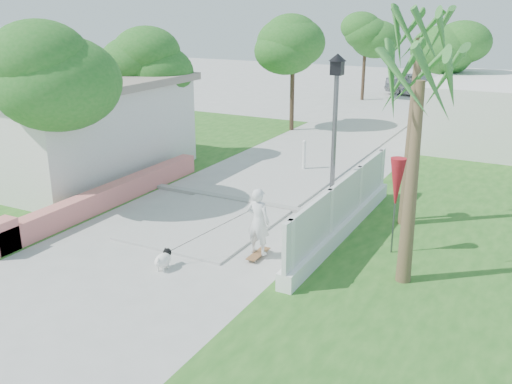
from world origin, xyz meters
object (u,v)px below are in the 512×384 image
Objects in this scene: street_lamp at (334,135)px; dog at (163,259)px; patio_umbrella at (397,184)px; parked_car at (419,85)px; bollard at (304,154)px; skateboarder at (219,229)px.

street_lamp is 7.01× the size of dog.
parked_car is at bearing 101.24° from patio_umbrella.
bollard is 0.47× the size of patio_umbrella.
street_lamp is 1.93× the size of patio_umbrella.
dog is (-0.84, -1.00, -0.50)m from skateboarder.
street_lamp is 2.39× the size of skateboarder.
street_lamp is 23.54m from parked_car.
parked_car is at bearing 90.69° from bollard.
patio_umbrella is 0.53× the size of parked_car.
bollard is 7.25m from patio_umbrella.
street_lamp is at bearing -59.04° from bollard.
skateboarder is at bearing 40.93° from dog.
parked_car is at bearing 82.35° from dog.
parked_car is (-0.60, 27.49, 0.51)m from dog.
patio_umbrella is (4.60, -5.50, 1.10)m from bollard.
bollard is 0.59× the size of skateboarder.
patio_umbrella reaches higher than bollard.
bollard is at bearing 120.96° from street_lamp.
skateboarder reaches higher than parked_car.
bollard is at bearing -76.92° from skateboarder.
skateboarder is (-1.48, -3.20, -1.69)m from street_lamp.
street_lamp is 1.02× the size of parked_car.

